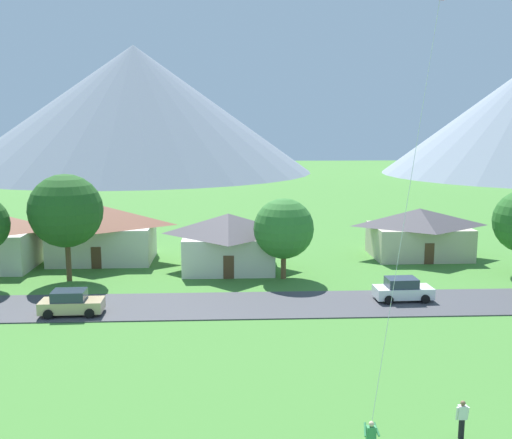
% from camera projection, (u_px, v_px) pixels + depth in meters
% --- Properties ---
extents(road_strip, '(160.00, 6.25, 0.08)m').
position_uv_depth(road_strip, '(264.00, 305.00, 41.32)').
color(road_strip, '#424247').
rests_on(road_strip, ground).
extents(mountain_far_west_ridge, '(96.92, 96.92, 34.33)m').
position_uv_depth(mountain_far_west_ridge, '(135.00, 109.00, 157.82)').
color(mountain_far_west_ridge, slate).
rests_on(mountain_far_west_ridge, ground).
extents(house_left_center, '(8.56, 8.39, 4.99)m').
position_uv_depth(house_left_center, '(228.00, 240.00, 51.89)').
color(house_left_center, beige).
rests_on(house_left_center, ground).
extents(house_right_center, '(9.78, 6.81, 4.81)m').
position_uv_depth(house_right_center, '(419.00, 232.00, 56.27)').
color(house_right_center, beige).
rests_on(house_right_center, ground).
extents(house_rightmost, '(10.11, 6.67, 5.34)m').
position_uv_depth(house_rightmost, '(103.00, 232.00, 54.48)').
color(house_rightmost, beige).
rests_on(house_rightmost, ground).
extents(tree_near_left, '(5.07, 5.07, 6.85)m').
position_uv_depth(tree_near_left, '(284.00, 229.00, 47.85)').
color(tree_near_left, brown).
rests_on(tree_near_left, ground).
extents(tree_right_of_center, '(6.04, 6.04, 8.93)m').
position_uv_depth(tree_right_of_center, '(66.00, 211.00, 46.97)').
color(tree_right_of_center, brown).
rests_on(tree_right_of_center, ground).
extents(parked_car_tan_west_end, '(4.24, 2.16, 1.68)m').
position_uv_depth(parked_car_tan_west_end, '(71.00, 303.00, 39.03)').
color(parked_car_tan_west_end, tan).
rests_on(parked_car_tan_west_end, road_strip).
extents(parked_car_white_mid_west, '(4.26, 2.20, 1.68)m').
position_uv_depth(parked_car_white_mid_west, '(403.00, 290.00, 42.20)').
color(parked_car_white_mid_west, white).
rests_on(parked_car_white_mid_west, road_strip).
extents(watcher_person, '(0.56, 0.24, 1.68)m').
position_uv_depth(watcher_person, '(462.00, 419.00, 23.60)').
color(watcher_person, black).
rests_on(watcher_person, ground).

